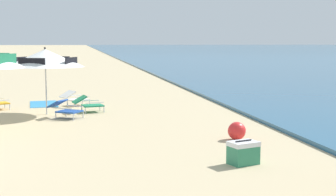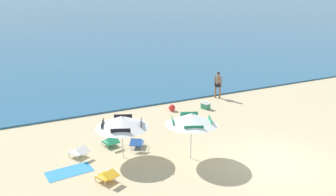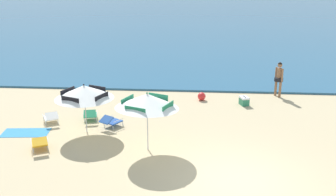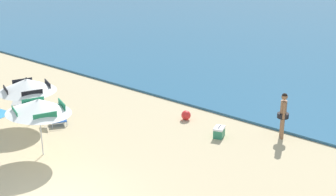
# 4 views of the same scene
# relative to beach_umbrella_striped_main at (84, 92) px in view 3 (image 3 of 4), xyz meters

# --- Properties ---
(ground_plane) EXTENTS (800.00, 800.00, 0.00)m
(ground_plane) POSITION_rel_beach_umbrella_striped_main_xyz_m (5.59, -3.43, -1.65)
(ground_plane) COLOR tan
(beach_umbrella_striped_main) EXTENTS (2.81, 2.81, 1.97)m
(beach_umbrella_striped_main) POSITION_rel_beach_umbrella_striped_main_xyz_m (0.00, 0.00, 0.00)
(beach_umbrella_striped_main) COLOR silver
(beach_umbrella_striped_main) RESTS_ON ground
(beach_umbrella_striped_second) EXTENTS (2.95, 2.96, 2.14)m
(beach_umbrella_striped_second) POSITION_rel_beach_umbrella_striped_main_xyz_m (2.60, -1.38, 0.17)
(beach_umbrella_striped_second) COLOR silver
(beach_umbrella_striped_second) RESTS_ON ground
(lounge_chair_under_umbrella) EXTENTS (0.71, 0.98, 0.52)m
(lounge_chair_under_umbrella) POSITION_rel_beach_umbrella_striped_main_xyz_m (-0.18, 1.21, -1.38)
(lounge_chair_under_umbrella) COLOR #1E7F56
(lounge_chair_under_umbrella) RESTS_ON ground
(lounge_chair_beside_umbrella) EXTENTS (0.85, 1.01, 0.51)m
(lounge_chair_beside_umbrella) POSITION_rel_beach_umbrella_striped_main_xyz_m (-1.21, -1.69, -1.38)
(lounge_chair_beside_umbrella) COLOR gold
(lounge_chair_beside_umbrella) RESTS_ON ground
(lounge_chair_facing_sea) EXTENTS (0.89, 1.02, 0.52)m
(lounge_chair_facing_sea) POSITION_rel_beach_umbrella_striped_main_xyz_m (-1.72, 0.79, -1.38)
(lounge_chair_facing_sea) COLOR white
(lounge_chair_facing_sea) RESTS_ON ground
(lounge_chair_spare_folded) EXTENTS (0.92, 1.02, 0.52)m
(lounge_chair_spare_folded) POSITION_rel_beach_umbrella_striped_main_xyz_m (0.85, 0.56, -1.38)
(lounge_chair_spare_folded) COLOR #1E4799
(lounge_chair_spare_folded) RESTS_ON ground
(person_standing_near_shore) EXTENTS (0.43, 0.45, 1.75)m
(person_standing_near_shore) POSITION_rel_beach_umbrella_striped_main_xyz_m (8.34, 5.23, -0.64)
(person_standing_near_shore) COLOR #8C6042
(person_standing_near_shore) RESTS_ON ground
(cooler_box) EXTENTS (0.49, 0.58, 0.43)m
(cooler_box) POSITION_rel_beach_umbrella_striped_main_xyz_m (6.52, 3.76, -1.45)
(cooler_box) COLOR #2D7F5B
(cooler_box) RESTS_ON ground
(beach_ball) EXTENTS (0.39, 0.39, 0.39)m
(beach_ball) POSITION_rel_beach_umbrella_striped_main_xyz_m (4.52, 4.32, -1.46)
(beach_ball) COLOR red
(beach_ball) RESTS_ON ground
(beach_towel) EXTENTS (1.88, 1.08, 0.01)m
(beach_towel) POSITION_rel_beach_umbrella_striped_main_xyz_m (-2.37, -0.26, -1.65)
(beach_towel) COLOR #3384BC
(beach_towel) RESTS_ON ground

